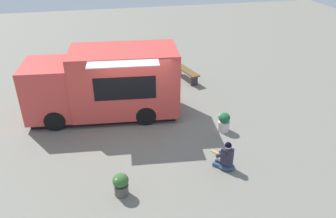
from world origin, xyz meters
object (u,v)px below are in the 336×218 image
food_truck (106,85)px  person_customer (226,158)px  planter_flowering_near (121,184)px  planter_flowering_far (224,122)px  plaza_bench (186,72)px

food_truck → person_customer: food_truck is taller
food_truck → planter_flowering_near: food_truck is taller
person_customer → planter_flowering_far: size_ratio=1.30×
planter_flowering_near → plaza_bench: bearing=-117.6°
planter_flowering_near → planter_flowering_far: planter_flowering_far is taller
planter_flowering_near → planter_flowering_far: 4.53m
planter_flowering_far → plaza_bench: bearing=-88.5°
planter_flowering_far → person_customer: bearing=70.7°
planter_flowering_near → plaza_bench: size_ratio=0.35×
person_customer → plaza_bench: bearing=-94.9°
planter_flowering_far → plaza_bench: planter_flowering_far is taller
planter_flowering_near → plaza_bench: planter_flowering_near is taller
person_customer → planter_flowering_far: (-0.69, -1.96, 0.01)m
person_customer → plaza_bench: 6.62m
food_truck → planter_flowering_far: bearing=152.2°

